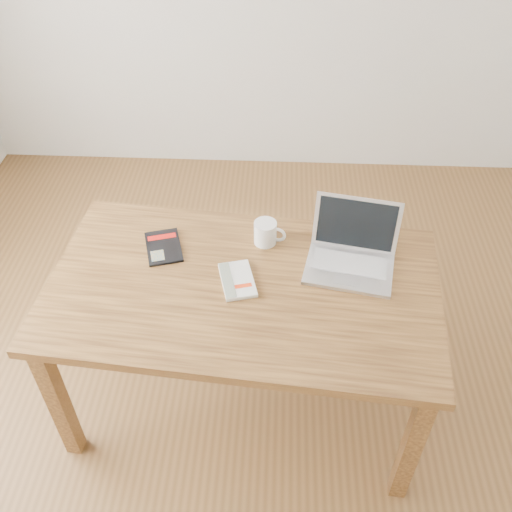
{
  "coord_description": "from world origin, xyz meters",
  "views": [
    {
      "loc": [
        0.05,
        -1.57,
        2.34
      ],
      "look_at": [
        -0.03,
        0.04,
        0.85
      ],
      "focal_mm": 40.0,
      "sensor_mm": 36.0,
      "label": 1
    }
  ],
  "objects_px": {
    "black_guidebook": "(164,247)",
    "laptop": "(352,253)",
    "white_guidebook": "(237,280)",
    "coffee_mug": "(266,232)",
    "desk": "(243,300)"
  },
  "relations": [
    {
      "from": "white_guidebook",
      "to": "laptop",
      "type": "height_order",
      "value": "laptop"
    },
    {
      "from": "desk",
      "to": "black_guidebook",
      "type": "xyz_separation_m",
      "value": [
        -0.34,
        0.2,
        0.1
      ]
    },
    {
      "from": "laptop",
      "to": "coffee_mug",
      "type": "distance_m",
      "value": 0.36
    },
    {
      "from": "desk",
      "to": "laptop",
      "type": "bearing_deg",
      "value": 24.59
    },
    {
      "from": "white_guidebook",
      "to": "laptop",
      "type": "relative_size",
      "value": 0.57
    },
    {
      "from": "black_guidebook",
      "to": "coffee_mug",
      "type": "relative_size",
      "value": 1.77
    },
    {
      "from": "black_guidebook",
      "to": "coffee_mug",
      "type": "height_order",
      "value": "coffee_mug"
    },
    {
      "from": "coffee_mug",
      "to": "black_guidebook",
      "type": "bearing_deg",
      "value": -160.22
    },
    {
      "from": "white_guidebook",
      "to": "coffee_mug",
      "type": "height_order",
      "value": "coffee_mug"
    },
    {
      "from": "laptop",
      "to": "white_guidebook",
      "type": "bearing_deg",
      "value": -152.66
    },
    {
      "from": "black_guidebook",
      "to": "laptop",
      "type": "distance_m",
      "value": 0.78
    },
    {
      "from": "white_guidebook",
      "to": "laptop",
      "type": "distance_m",
      "value": 0.47
    },
    {
      "from": "white_guidebook",
      "to": "coffee_mug",
      "type": "bearing_deg",
      "value": 52.14
    },
    {
      "from": "black_guidebook",
      "to": "laptop",
      "type": "relative_size",
      "value": 0.61
    },
    {
      "from": "desk",
      "to": "white_guidebook",
      "type": "height_order",
      "value": "white_guidebook"
    }
  ]
}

